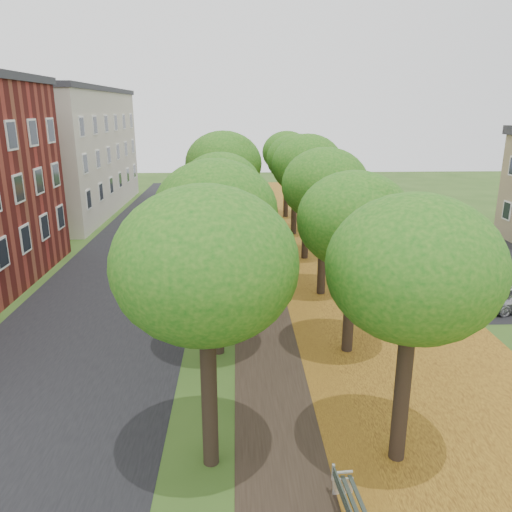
{
  "coord_description": "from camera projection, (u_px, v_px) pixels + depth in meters",
  "views": [
    {
      "loc": [
        -1.47,
        -10.79,
        8.72
      ],
      "look_at": [
        -0.65,
        10.11,
        2.5
      ],
      "focal_mm": 35.0,
      "sensor_mm": 36.0,
      "label": 1
    }
  ],
  "objects": [
    {
      "name": "footpath",
      "position": [
        264.0,
        274.0,
        27.24
      ],
      "size": [
        3.2,
        70.0,
        0.01
      ],
      "primitive_type": "cube",
      "color": "black",
      "rests_on": "ground"
    },
    {
      "name": "tree_row_east",
      "position": [
        315.0,
        178.0,
        25.85
      ],
      "size": [
        4.16,
        34.16,
        7.03
      ],
      "color": "black",
      "rests_on": "ground"
    },
    {
      "name": "parking_lot",
      "position": [
        497.0,
        266.0,
        28.71
      ],
      "size": [
        9.0,
        16.0,
        0.01
      ],
      "primitive_type": "cube",
      "color": "black",
      "rests_on": "ground"
    },
    {
      "name": "leaf_verge",
      "position": [
        355.0,
        273.0,
        27.43
      ],
      "size": [
        7.5,
        70.0,
        0.01
      ],
      "primitive_type": "cube",
      "color": "#B57F21",
      "rests_on": "ground"
    },
    {
      "name": "bench",
      "position": [
        351.0,
        504.0,
        10.87
      ],
      "size": [
        0.64,
        1.76,
        0.81
      ],
      "rotation": [
        0.0,
        0.0,
        1.65
      ],
      "color": "#26302A",
      "rests_on": "ground"
    },
    {
      "name": "car_red",
      "position": [
        494.0,
        280.0,
        24.22
      ],
      "size": [
        4.57,
        2.52,
        1.43
      ],
      "primitive_type": "imported",
      "rotation": [
        0.0,
        0.0,
        1.82
      ],
      "color": "maroon",
      "rests_on": "ground"
    },
    {
      "name": "car_grey",
      "position": [
        445.0,
        246.0,
        29.95
      ],
      "size": [
        5.61,
        3.1,
        1.54
      ],
      "primitive_type": "imported",
      "rotation": [
        0.0,
        0.0,
        1.76
      ],
      "color": "#35363B",
      "rests_on": "ground"
    },
    {
      "name": "tree_row_west",
      "position": [
        222.0,
        179.0,
        25.67
      ],
      "size": [
        4.16,
        34.16,
        7.03
      ],
      "color": "black",
      "rests_on": "ground"
    },
    {
      "name": "car_white",
      "position": [
        447.0,
        238.0,
        31.86
      ],
      "size": [
        5.93,
        4.32,
        1.5
      ],
      "primitive_type": "imported",
      "rotation": [
        0.0,
        0.0,
        1.19
      ],
      "color": "white",
      "rests_on": "ground"
    },
    {
      "name": "building_cream",
      "position": [
        54.0,
        151.0,
        42.36
      ],
      "size": [
        10.3,
        20.3,
        10.4
      ],
      "color": "beige",
      "rests_on": "ground"
    },
    {
      "name": "ground",
      "position": [
        297.0,
        460.0,
        12.88
      ],
      "size": [
        120.0,
        120.0,
        0.0
      ],
      "primitive_type": "plane",
      "color": "#2D4C19",
      "rests_on": "ground"
    },
    {
      "name": "street_asphalt",
      "position": [
        126.0,
        276.0,
        26.96
      ],
      "size": [
        8.0,
        70.0,
        0.01
      ],
      "primitive_type": "cube",
      "color": "black",
      "rests_on": "ground"
    }
  ]
}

